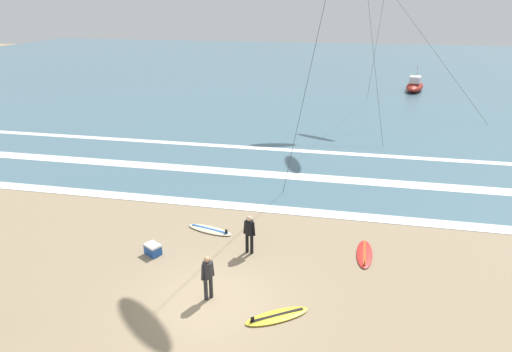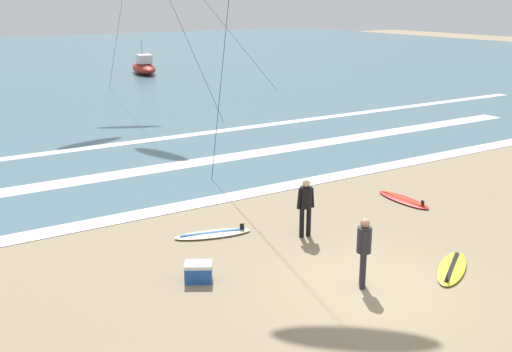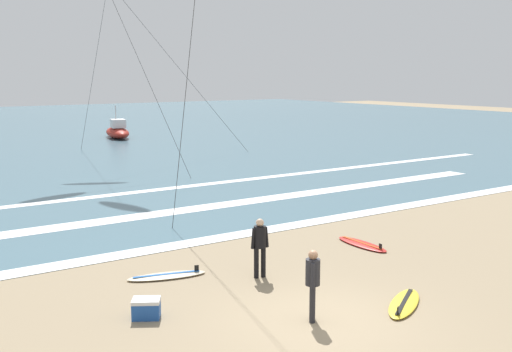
# 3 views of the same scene
# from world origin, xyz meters

# --- Properties ---
(ground_plane) EXTENTS (160.00, 160.00, 0.00)m
(ground_plane) POSITION_xyz_m (0.00, 0.00, 0.00)
(ground_plane) COLOR #937F60
(wave_foam_shoreline) EXTENTS (49.19, 0.81, 0.01)m
(wave_foam_shoreline) POSITION_xyz_m (1.43, 7.13, 0.01)
(wave_foam_shoreline) COLOR white
(wave_foam_shoreline) RESTS_ON ocean_surface
(wave_foam_mid_break) EXTENTS (40.68, 1.04, 0.01)m
(wave_foam_mid_break) POSITION_xyz_m (-0.84, 11.52, 0.01)
(wave_foam_mid_break) COLOR white
(wave_foam_mid_break) RESTS_ON ocean_surface
(wave_foam_outer_break) EXTENTS (56.80, 0.64, 0.01)m
(wave_foam_outer_break) POSITION_xyz_m (-1.79, 16.11, 0.01)
(wave_foam_outer_break) COLOR white
(wave_foam_outer_break) RESTS_ON ocean_surface
(surfer_foreground_main) EXTENTS (0.52, 0.32, 1.60)m
(surfer_foreground_main) POSITION_xyz_m (0.58, 3.14, 0.96)
(surfer_foreground_main) COLOR black
(surfer_foreground_main) RESTS_ON ground
(surfer_left_near) EXTENTS (0.39, 0.45, 1.60)m
(surfer_left_near) POSITION_xyz_m (-0.14, 0.08, 0.96)
(surfer_left_near) COLOR #232328
(surfer_left_near) RESTS_ON ground
(surfboard_foreground_flat) EXTENTS (2.18, 1.11, 0.25)m
(surfboard_foreground_flat) POSITION_xyz_m (-1.46, 4.53, 0.05)
(surfboard_foreground_flat) COLOR beige
(surfboard_foreground_flat) RESTS_ON ground
(surfboard_left_pile) EXTENTS (0.66, 2.12, 0.25)m
(surfboard_left_pile) POSITION_xyz_m (5.00, 3.86, 0.05)
(surfboard_left_pile) COLOR red
(surfboard_left_pile) RESTS_ON ground
(surfboard_right_spare) EXTENTS (2.10, 1.63, 0.25)m
(surfboard_right_spare) POSITION_xyz_m (2.23, -0.42, 0.05)
(surfboard_right_spare) COLOR yellow
(surfboard_right_spare) RESTS_ON ground
(offshore_boat) EXTENTS (2.78, 5.44, 2.70)m
(offshore_boat) POSITION_xyz_m (11.19, 39.48, 0.55)
(offshore_boat) COLOR maroon
(offshore_boat) RESTS_ON ground
(cooler_box) EXTENTS (0.76, 0.70, 0.44)m
(cooler_box) POSITION_xyz_m (-3.07, 2.28, 0.22)
(cooler_box) COLOR #1E4C9E
(cooler_box) RESTS_ON ground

